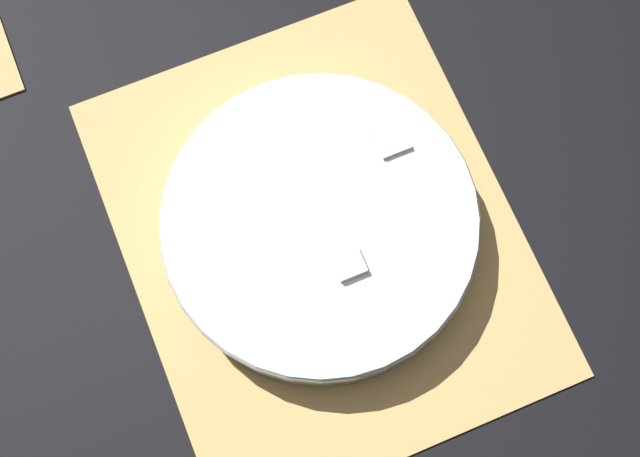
# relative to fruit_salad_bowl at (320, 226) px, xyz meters

# --- Properties ---
(ground_plane) EXTENTS (6.00, 6.00, 0.00)m
(ground_plane) POSITION_rel_fruit_salad_bowl_xyz_m (-0.00, 0.00, -0.04)
(ground_plane) COLOR black
(bamboo_mat_center) EXTENTS (0.44, 0.36, 0.01)m
(bamboo_mat_center) POSITION_rel_fruit_salad_bowl_xyz_m (-0.00, 0.00, -0.03)
(bamboo_mat_center) COLOR tan
(bamboo_mat_center) RESTS_ON ground_plane
(fruit_salad_bowl) EXTENTS (0.29, 0.29, 0.06)m
(fruit_salad_bowl) POSITION_rel_fruit_salad_bowl_xyz_m (0.00, 0.00, 0.00)
(fruit_salad_bowl) COLOR silver
(fruit_salad_bowl) RESTS_ON bamboo_mat_center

